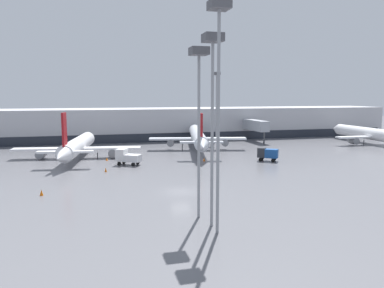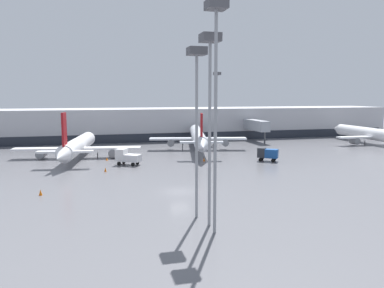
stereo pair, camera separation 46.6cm
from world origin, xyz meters
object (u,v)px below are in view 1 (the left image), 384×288
(traffic_cone_1, at_px, (107,159))
(apron_light_mast_3, at_px, (216,87))
(traffic_cone_0, at_px, (204,159))
(apron_light_mast_1, at_px, (213,76))
(parked_jet_2, at_px, (77,146))
(traffic_cone_3, at_px, (106,170))
(parked_jet_1, at_px, (374,134))
(traffic_cone_2, at_px, (41,193))
(service_truck_2, at_px, (127,157))
(apron_light_mast_4, at_px, (219,56))
(parked_jet_0, at_px, (198,136))
(apron_light_mast_0, at_px, (199,84))
(service_truck_1, at_px, (268,153))

(traffic_cone_1, relative_size, apron_light_mast_3, 0.03)
(traffic_cone_0, relative_size, apron_light_mast_1, 0.04)
(parked_jet_2, relative_size, traffic_cone_3, 42.83)
(traffic_cone_1, height_order, apron_light_mast_1, apron_light_mast_1)
(traffic_cone_1, bearing_deg, parked_jet_1, 5.47)
(traffic_cone_0, height_order, traffic_cone_2, traffic_cone_2)
(parked_jet_2, bearing_deg, service_truck_2, -128.24)
(parked_jet_2, height_order, traffic_cone_0, parked_jet_2)
(parked_jet_2, distance_m, traffic_cone_1, 7.31)
(traffic_cone_0, xyz_separation_m, traffic_cone_2, (-27.62, -18.99, 0.04))
(parked_jet_1, distance_m, apron_light_mast_3, 43.00)
(traffic_cone_0, relative_size, apron_light_mast_4, 0.03)
(traffic_cone_3, bearing_deg, apron_light_mast_1, -72.54)
(parked_jet_1, xyz_separation_m, traffic_cone_0, (-49.93, -12.30, -2.34))
(parked_jet_0, bearing_deg, apron_light_mast_0, 176.96)
(traffic_cone_2, distance_m, traffic_cone_3, 15.82)
(parked_jet_0, xyz_separation_m, parked_jet_1, (47.05, -2.65, -0.52))
(parked_jet_1, distance_m, traffic_cone_2, 83.65)
(traffic_cone_1, xyz_separation_m, traffic_cone_3, (-0.59, -11.43, 0.08))
(parked_jet_0, bearing_deg, traffic_cone_2, 150.59)
(parked_jet_2, distance_m, apron_light_mast_3, 42.01)
(apron_light_mast_3, xyz_separation_m, apron_light_mast_4, (-21.55, -64.93, 1.42))
(parked_jet_1, distance_m, service_truck_2, 66.10)
(service_truck_1, bearing_deg, service_truck_2, 30.57)
(parked_jet_2, xyz_separation_m, apron_light_mast_0, (13.87, -42.16, 11.46))
(parked_jet_1, height_order, apron_light_mast_3, apron_light_mast_3)
(service_truck_1, height_order, traffic_cone_1, service_truck_1)
(parked_jet_0, distance_m, service_truck_1, 20.41)
(traffic_cone_3, bearing_deg, service_truck_2, 52.99)
(service_truck_1, relative_size, traffic_cone_3, 5.39)
(apron_light_mast_1, distance_m, apron_light_mast_3, 66.48)
(parked_jet_1, bearing_deg, parked_jet_0, 88.16)
(traffic_cone_2, bearing_deg, apron_light_mast_4, -45.79)
(service_truck_1, bearing_deg, parked_jet_0, -26.33)
(service_truck_1, distance_m, apron_light_mast_1, 40.92)
(service_truck_2, distance_m, apron_light_mast_0, 34.86)
(traffic_cone_1, height_order, traffic_cone_3, traffic_cone_3)
(traffic_cone_1, bearing_deg, service_truck_1, -16.33)
(traffic_cone_0, xyz_separation_m, apron_light_mast_1, (-9.78, -35.23, 14.30))
(apron_light_mast_0, height_order, apron_light_mast_4, apron_light_mast_4)
(parked_jet_0, relative_size, traffic_cone_0, 54.35)
(apron_light_mast_0, bearing_deg, parked_jet_0, 74.43)
(parked_jet_1, relative_size, traffic_cone_1, 60.71)
(parked_jet_2, relative_size, service_truck_1, 7.95)
(service_truck_2, height_order, apron_light_mast_4, apron_light_mast_4)
(service_truck_1, relative_size, apron_light_mast_0, 0.23)
(parked_jet_0, distance_m, parked_jet_1, 47.12)
(parked_jet_0, xyz_separation_m, traffic_cone_1, (-21.36, -9.20, -2.92))
(traffic_cone_2, distance_m, apron_light_mast_1, 28.03)
(service_truck_1, bearing_deg, apron_light_mast_1, 92.54)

